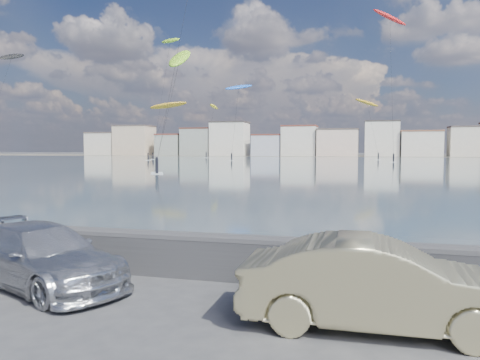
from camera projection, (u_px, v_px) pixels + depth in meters
name	position (u px, v px, depth m)	size (l,w,h in m)	color
ground	(128.00, 318.00, 8.26)	(700.00, 700.00, 0.00)	#333335
bay_water	(343.00, 163.00, 96.54)	(500.00, 177.00, 0.00)	#2D4855
far_shore_strip	(354.00, 156.00, 201.23)	(500.00, 60.00, 0.00)	#4C473D
seawall	(184.00, 253.00, 10.82)	(400.00, 0.36, 1.08)	#28282B
far_buildings	(356.00, 141.00, 186.99)	(240.79, 13.26, 14.60)	beige
car_silver	(42.00, 256.00, 10.10)	(1.87, 4.61, 1.34)	silver
car_champagne	(378.00, 284.00, 7.71)	(1.58, 4.54, 1.50)	tan
kitesurfer_3	(11.00, 59.00, 117.12)	(5.79, 11.80, 28.06)	black
kitesurfer_5	(390.00, 19.00, 113.44)	(9.90, 16.81, 37.23)	red
kitesurfer_9	(239.00, 88.00, 124.68)	(7.60, 13.86, 20.89)	blue
kitesurfer_10	(367.00, 103.00, 133.29)	(8.38, 12.75, 17.64)	#BF8C19
kitesurfer_12	(168.00, 106.00, 127.00)	(10.34, 11.63, 16.53)	#BF8C19
kitesurfer_13	(214.00, 107.00, 168.49)	(5.05, 20.30, 19.41)	yellow
kitesurfer_16	(180.00, 59.00, 67.87)	(4.10, 15.47, 18.64)	#8CD826
kitesurfer_19	(170.00, 42.00, 140.87)	(10.38, 16.87, 37.37)	#8CD826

